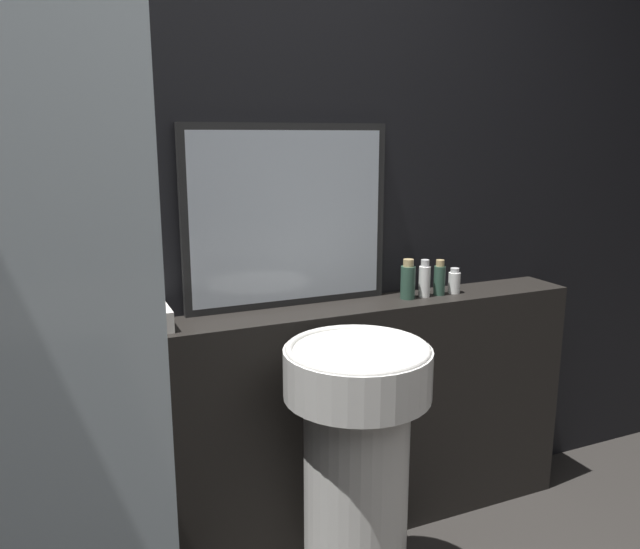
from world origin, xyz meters
TOP-DOWN VIEW (x-y plane):
  - wall_back at (0.00, 1.69)m, footprint 8.00×0.06m
  - vanity_counter at (0.00, 1.55)m, footprint 2.32×0.22m
  - pedestal_sink at (0.06, 1.16)m, footprint 0.45×0.45m
  - mirror at (0.02, 1.64)m, footprint 0.76×0.03m
  - towel_stack at (-0.54, 1.55)m, footprint 0.22×0.15m
  - shampoo_bottle at (0.47, 1.55)m, footprint 0.06×0.06m
  - conditioner_bottle at (0.54, 1.55)m, footprint 0.04×0.04m
  - lotion_bottle at (0.61, 1.55)m, footprint 0.04×0.04m
  - body_wash_bottle at (0.68, 1.55)m, footprint 0.05×0.05m

SIDE VIEW (x-z plane):
  - vanity_counter at x=0.00m, z-range 0.00..0.91m
  - pedestal_sink at x=0.06m, z-range 0.06..0.97m
  - towel_stack at x=-0.54m, z-range 0.91..0.98m
  - body_wash_bottle at x=0.68m, z-range 0.91..1.01m
  - lotion_bottle at x=0.61m, z-range 0.91..1.05m
  - conditioner_bottle at x=0.54m, z-range 0.91..1.05m
  - shampoo_bottle at x=0.47m, z-range 0.91..1.06m
  - mirror at x=0.02m, z-range 0.91..1.56m
  - wall_back at x=0.00m, z-range 0.00..2.50m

